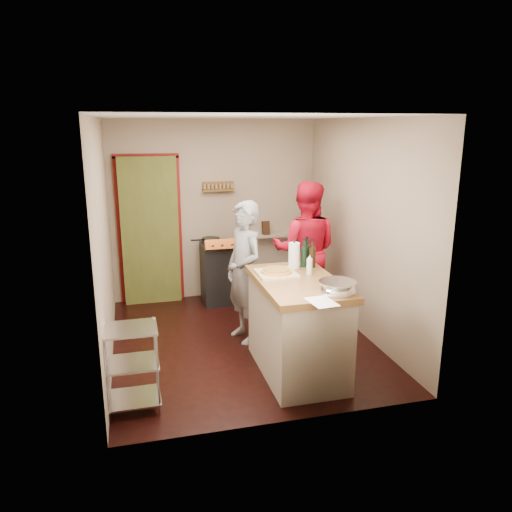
# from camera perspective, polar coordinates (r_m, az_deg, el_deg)

# --- Properties ---
(floor) EXTENTS (3.50, 3.50, 0.00)m
(floor) POSITION_cam_1_polar(r_m,az_deg,el_deg) (6.09, -1.63, -9.61)
(floor) COLOR black
(floor) RESTS_ON ground
(back_wall) EXTENTS (3.00, 0.44, 2.60)m
(back_wall) POSITION_cam_1_polar(r_m,az_deg,el_deg) (7.35, -9.67, 3.72)
(back_wall) COLOR gray
(back_wall) RESTS_ON ground
(left_wall) EXTENTS (0.04, 3.50, 2.60)m
(left_wall) POSITION_cam_1_polar(r_m,az_deg,el_deg) (5.56, -17.00, 1.49)
(left_wall) COLOR gray
(left_wall) RESTS_ON ground
(right_wall) EXTENTS (0.04, 3.50, 2.60)m
(right_wall) POSITION_cam_1_polar(r_m,az_deg,el_deg) (6.18, 11.99, 3.10)
(right_wall) COLOR gray
(right_wall) RESTS_ON ground
(ceiling) EXTENTS (3.00, 3.50, 0.02)m
(ceiling) POSITION_cam_1_polar(r_m,az_deg,el_deg) (5.55, -1.84, 15.74)
(ceiling) COLOR white
(ceiling) RESTS_ON back_wall
(stove) EXTENTS (0.60, 0.63, 1.00)m
(stove) POSITION_cam_1_polar(r_m,az_deg,el_deg) (7.26, -3.77, -1.80)
(stove) COLOR black
(stove) RESTS_ON ground
(wire_shelving) EXTENTS (0.48, 0.40, 0.80)m
(wire_shelving) POSITION_cam_1_polar(r_m,az_deg,el_deg) (4.70, -14.02, -11.92)
(wire_shelving) COLOR silver
(wire_shelving) RESTS_ON ground
(island) EXTENTS (0.79, 1.49, 1.32)m
(island) POSITION_cam_1_polar(r_m,az_deg,el_deg) (5.19, 4.78, -7.82)
(island) COLOR beige
(island) RESTS_ON ground
(person_stripe) EXTENTS (0.56, 0.70, 1.68)m
(person_stripe) POSITION_cam_1_polar(r_m,az_deg,el_deg) (5.84, -1.34, -1.88)
(person_stripe) COLOR #A8A8AC
(person_stripe) RESTS_ON ground
(person_red) EXTENTS (1.09, 0.99, 1.82)m
(person_red) POSITION_cam_1_polar(r_m,az_deg,el_deg) (6.61, 5.63, 0.65)
(person_red) COLOR red
(person_red) RESTS_ON ground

